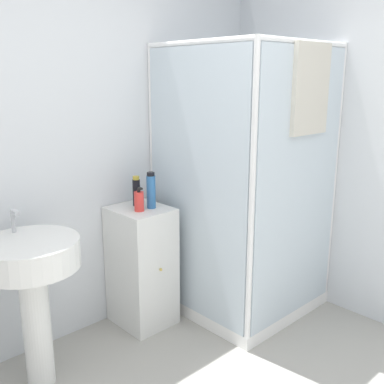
{
  "coord_description": "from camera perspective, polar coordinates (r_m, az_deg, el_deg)",
  "views": [
    {
      "loc": [
        -1.24,
        -0.86,
        1.69
      ],
      "look_at": [
        0.59,
        1.09,
        0.99
      ],
      "focal_mm": 42.0,
      "sensor_mm": 36.0,
      "label": 1
    }
  ],
  "objects": [
    {
      "name": "shower_enclosure",
      "position": [
        3.31,
        6.64,
        -6.77
      ],
      "size": [
        0.96,
        0.99,
        1.9
      ],
      "color": "white",
      "rests_on": "ground_plane"
    },
    {
      "name": "vanity_cabinet",
      "position": [
        3.16,
        -6.4,
        -9.32
      ],
      "size": [
        0.35,
        0.42,
        0.84
      ],
      "color": "silver",
      "rests_on": "ground_plane"
    },
    {
      "name": "shampoo_bottle_tall_black",
      "position": [
        3.05,
        -7.07,
        0.08
      ],
      "size": [
        0.05,
        0.05,
        0.2
      ],
      "color": "black",
      "rests_on": "vanity_cabinet"
    },
    {
      "name": "sink",
      "position": [
        2.58,
        -19.67,
        -9.93
      ],
      "size": [
        0.52,
        0.52,
        0.99
      ],
      "color": "white",
      "rests_on": "ground_plane"
    },
    {
      "name": "wall_back",
      "position": [
        2.88,
        -17.21,
        5.12
      ],
      "size": [
        6.4,
        0.06,
        2.5
      ],
      "primitive_type": "cube",
      "color": "silver",
      "rests_on": "ground_plane"
    },
    {
      "name": "shampoo_bottle_blue",
      "position": [
        2.98,
        -5.22,
        0.17
      ],
      "size": [
        0.06,
        0.06,
        0.24
      ],
      "color": "#2D66A3",
      "rests_on": "vanity_cabinet"
    },
    {
      "name": "soap_dispenser",
      "position": [
        2.93,
        -6.74,
        -1.15
      ],
      "size": [
        0.06,
        0.06,
        0.16
      ],
      "color": "red",
      "rests_on": "vanity_cabinet"
    }
  ]
}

